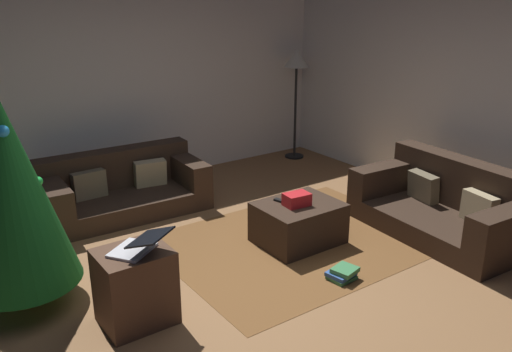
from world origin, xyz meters
The scene contains 14 objects.
ground_plane centered at (0.00, 0.00, 0.00)m, with size 6.40×6.40×0.00m, color brown.
rear_partition centered at (0.00, 3.14, 1.30)m, with size 6.40×0.12×2.60m, color silver.
corner_partition centered at (3.14, 0.00, 1.30)m, with size 0.12×6.40×2.60m, color silver.
couch_left centered at (-0.24, 2.24, 0.26)m, with size 1.81×0.93×0.66m.
couch_right centered at (2.25, -0.23, 0.28)m, with size 1.05×1.82×0.74m.
ottoman centered at (0.86, 0.46, 0.21)m, with size 0.79×0.63×0.41m, color #332319.
gift_box centered at (0.82, 0.44, 0.47)m, with size 0.24×0.17×0.12m, color red.
tv_remote centered at (0.75, 0.59, 0.42)m, with size 0.05×0.16×0.02m, color black.
christmas_tree centered at (-1.62, 0.86, 0.98)m, with size 0.90×0.90×1.83m.
side_table centered at (-0.99, 0.12, 0.29)m, with size 0.52×0.44×0.59m, color #4C3323.
laptop centered at (-0.96, 0.07, 0.65)m, with size 0.49×0.51×0.18m.
book_stack centered at (0.71, -0.33, 0.05)m, with size 0.26×0.25×0.11m.
corner_lamp centered at (2.66, 2.71, 1.35)m, with size 0.36×0.36×1.58m.
area_rug centered at (0.86, 0.46, 0.00)m, with size 2.60×2.00×0.01m, color brown.
Camera 1 is at (-2.27, -3.23, 2.38)m, focal length 37.42 mm.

